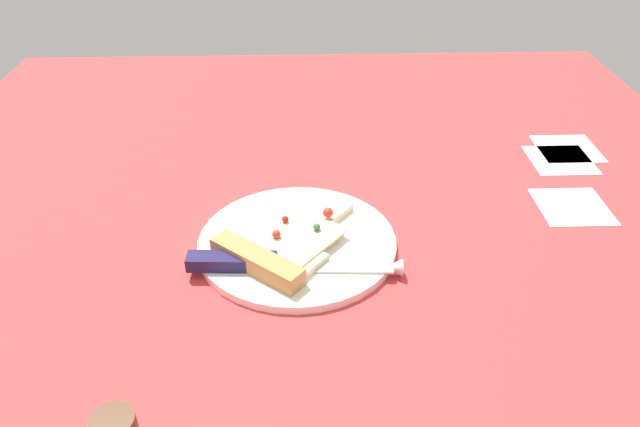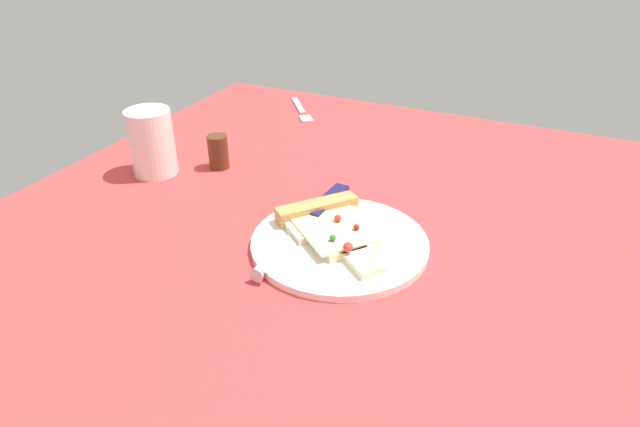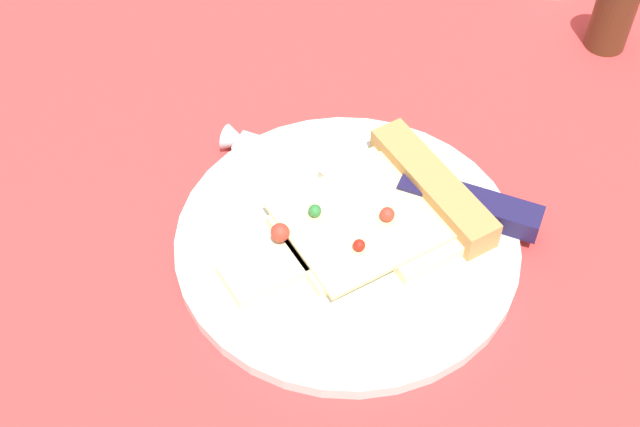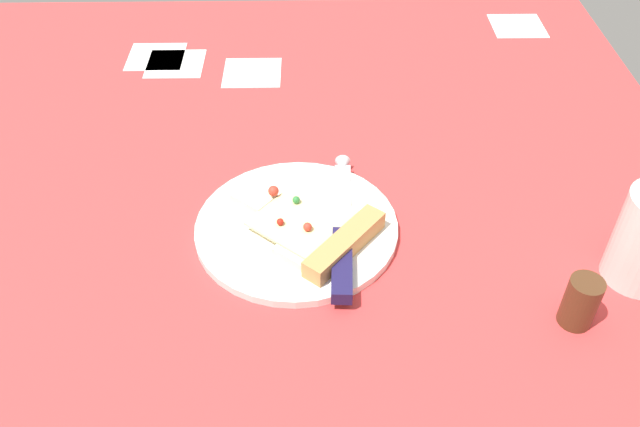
{
  "view_description": "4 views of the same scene",
  "coord_description": "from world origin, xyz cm",
  "px_view_note": "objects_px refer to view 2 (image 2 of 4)",
  "views": [
    {
      "loc": [
        64.75,
        -2.07,
        43.78
      ],
      "look_at": [
        4.36,
        -0.05,
        2.69
      ],
      "focal_mm": 33.74,
      "sensor_mm": 36.0,
      "label": 1
    },
    {
      "loc": [
        -15.98,
        53.28,
        40.62
      ],
      "look_at": [
        11.16,
        -4.98,
        3.04
      ],
      "focal_mm": 30.64,
      "sensor_mm": 36.0,
      "label": 2
    },
    {
      "loc": [
        -26.51,
        -13.15,
        45.2
      ],
      "look_at": [
        7.92,
        -0.67,
        1.82
      ],
      "focal_mm": 46.41,
      "sensor_mm": 36.0,
      "label": 3
    },
    {
      "loc": [
        9.04,
        -59.53,
        53.8
      ],
      "look_at": [
        10.04,
        -2.76,
        2.58
      ],
      "focal_mm": 37.42,
      "sensor_mm": 36.0,
      "label": 4
    }
  ],
  "objects_px": {
    "plate": "(340,243)",
    "fork": "(301,110)",
    "knife": "(313,218)",
    "drinking_glass": "(152,142)",
    "pepper_shaker": "(218,152)",
    "pizza_slice": "(331,226)"
  },
  "relations": [
    {
      "from": "plate",
      "to": "fork",
      "type": "xyz_separation_m",
      "value": [
        0.28,
        -0.45,
        -0.0
      ]
    },
    {
      "from": "knife",
      "to": "drinking_glass",
      "type": "xyz_separation_m",
      "value": [
        0.32,
        -0.05,
        0.04
      ]
    },
    {
      "from": "drinking_glass",
      "to": "pepper_shaker",
      "type": "bearing_deg",
      "value": -144.14
    },
    {
      "from": "pepper_shaker",
      "to": "fork",
      "type": "distance_m",
      "value": 0.31
    },
    {
      "from": "pizza_slice",
      "to": "knife",
      "type": "xyz_separation_m",
      "value": [
        0.03,
        -0.01,
        -0.0
      ]
    },
    {
      "from": "pepper_shaker",
      "to": "fork",
      "type": "height_order",
      "value": "pepper_shaker"
    },
    {
      "from": "drinking_glass",
      "to": "knife",
      "type": "bearing_deg",
      "value": 171.08
    },
    {
      "from": "plate",
      "to": "pizza_slice",
      "type": "height_order",
      "value": "pizza_slice"
    },
    {
      "from": "drinking_glass",
      "to": "fork",
      "type": "bearing_deg",
      "value": -103.36
    },
    {
      "from": "knife",
      "to": "pepper_shaker",
      "type": "xyz_separation_m",
      "value": [
        0.23,
        -0.11,
        0.01
      ]
    },
    {
      "from": "knife",
      "to": "fork",
      "type": "relative_size",
      "value": 1.82
    },
    {
      "from": "plate",
      "to": "pepper_shaker",
      "type": "bearing_deg",
      "value": -25.96
    },
    {
      "from": "plate",
      "to": "knife",
      "type": "distance_m",
      "value": 0.06
    },
    {
      "from": "drinking_glass",
      "to": "plate",
      "type": "bearing_deg",
      "value": 168.29
    },
    {
      "from": "plate",
      "to": "fork",
      "type": "distance_m",
      "value": 0.53
    },
    {
      "from": "drinking_glass",
      "to": "fork",
      "type": "relative_size",
      "value": 0.83
    },
    {
      "from": "pepper_shaker",
      "to": "fork",
      "type": "xyz_separation_m",
      "value": [
        -0.0,
        -0.31,
        -0.03
      ]
    },
    {
      "from": "fork",
      "to": "drinking_glass",
      "type": "bearing_deg",
      "value": 38.85
    },
    {
      "from": "pizza_slice",
      "to": "pepper_shaker",
      "type": "distance_m",
      "value": 0.29
    },
    {
      "from": "pizza_slice",
      "to": "fork",
      "type": "distance_m",
      "value": 0.5
    },
    {
      "from": "plate",
      "to": "drinking_glass",
      "type": "relative_size",
      "value": 2.15
    },
    {
      "from": "pizza_slice",
      "to": "knife",
      "type": "bearing_deg",
      "value": -68.76
    }
  ]
}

